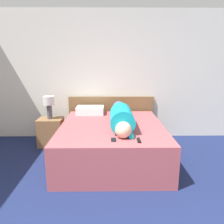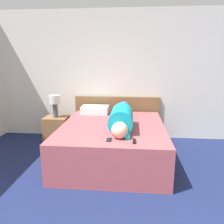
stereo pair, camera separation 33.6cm
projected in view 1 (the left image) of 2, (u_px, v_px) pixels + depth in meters
name	position (u px, v px, depth m)	size (l,w,h in m)	color
wall_back	(113.00, 76.00, 4.50)	(6.33, 0.06, 2.60)	silver
bed	(112.00, 142.00, 3.63)	(1.66, 1.92, 0.59)	#A84C51
headboard	(111.00, 117.00, 4.63)	(1.78, 0.04, 0.88)	brown
nightstand	(51.00, 132.00, 4.21)	(0.46, 0.37, 0.53)	brown
table_lamp	(49.00, 103.00, 4.08)	(0.21, 0.21, 0.43)	#4C4C51
person_lying	(121.00, 116.00, 3.49)	(0.35, 1.63, 0.35)	#DBB293
pillow_near_headboard	(90.00, 110.00, 4.27)	(0.52, 0.35, 0.14)	white
tv_remote	(139.00, 140.00, 2.84)	(0.04, 0.15, 0.02)	black
cell_phone	(113.00, 140.00, 2.88)	(0.06, 0.13, 0.01)	black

